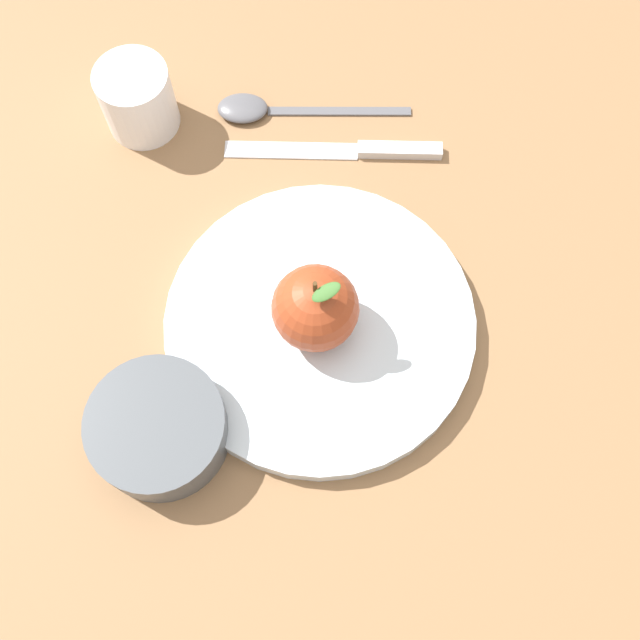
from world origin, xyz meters
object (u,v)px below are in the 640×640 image
apple (315,308)px  knife (354,150)px  cup (137,96)px  side_bowl (158,427)px  dinner_plate (320,324)px  spoon (266,109)px

apple → knife: apple is taller
cup → knife: 0.21m
apple → side_bowl: (-0.05, -0.14, -0.03)m
cup → knife: size_ratio=0.38×
apple → knife: bearing=112.8°
dinner_plate → spoon: size_ratio=1.57×
dinner_plate → knife: 0.18m
side_bowl → knife: side_bowl is taller
apple → side_bowl: bearing=-110.3°
side_bowl → apple: bearing=69.7°
apple → side_bowl: size_ratio=0.78×
dinner_plate → side_bowl: side_bowl is taller
dinner_plate → knife: bearing=113.8°
dinner_plate → apple: (-0.00, -0.00, 0.04)m
spoon → apple: bearing=-44.2°
side_bowl → dinner_plate: bearing=69.9°
dinner_plate → apple: bearing=-103.5°
knife → spoon: 0.10m
knife → spoon: size_ratio=1.09×
side_bowl → spoon: bearing=110.4°
dinner_plate → apple: 0.04m
knife → cup: bearing=-156.2°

